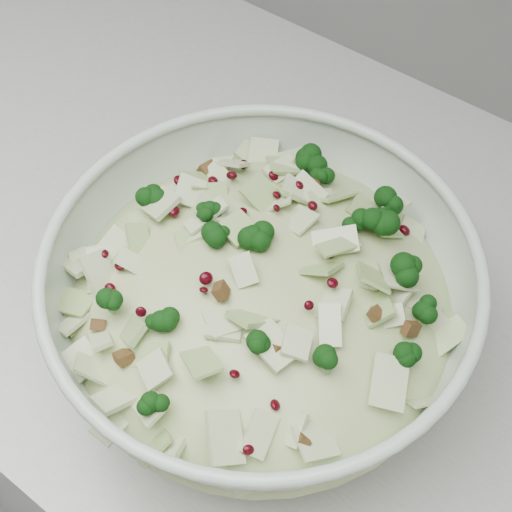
% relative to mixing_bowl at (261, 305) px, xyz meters
% --- Properties ---
extents(counter, '(3.60, 0.60, 0.90)m').
position_rel_mixing_bowl_xyz_m(counter, '(-0.00, 0.10, -0.52)').
color(counter, silver).
rests_on(counter, floor).
extents(mixing_bowl, '(0.38, 0.38, 0.13)m').
position_rel_mixing_bowl_xyz_m(mixing_bowl, '(0.00, 0.00, 0.00)').
color(mixing_bowl, silver).
rests_on(mixing_bowl, counter).
extents(salad, '(0.36, 0.36, 0.13)m').
position_rel_mixing_bowl_xyz_m(salad, '(0.00, 0.00, 0.02)').
color(salad, '#B5BE82').
rests_on(salad, mixing_bowl).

